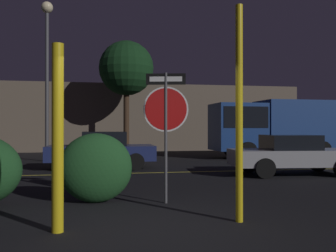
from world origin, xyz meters
TOP-DOWN VIEW (x-y plane):
  - ground_plane at (0.00, 0.00)m, footprint 260.00×260.00m
  - road_center_stripe at (0.00, 6.90)m, footprint 39.18×0.12m
  - stop_sign at (0.57, 1.91)m, footprint 0.88×0.21m
  - yellow_pole_left at (-1.31, 0.16)m, footprint 0.17×0.17m
  - yellow_pole_right at (1.45, 0.25)m, footprint 0.11×0.11m
  - hedge_bush_2 at (-0.79, 2.21)m, footprint 1.45×0.82m
  - passing_car_2 at (-0.63, 8.68)m, footprint 3.99×2.07m
  - passing_car_3 at (5.31, 5.60)m, footprint 4.12×2.06m
  - delivery_truck at (7.77, 12.02)m, footprint 6.48×2.42m
  - street_lamp at (-3.02, 11.92)m, footprint 0.52×0.52m
  - tree_0 at (0.76, 15.76)m, footprint 3.08×3.08m
  - building_backdrop at (-2.48, 20.69)m, footprint 30.17×4.87m

SIDE VIEW (x-z plane):
  - ground_plane at x=0.00m, z-range 0.00..0.00m
  - road_center_stripe at x=0.00m, z-range 0.00..0.01m
  - passing_car_3 at x=5.31m, z-range 0.01..1.27m
  - passing_car_2 at x=-0.63m, z-range 0.00..1.35m
  - hedge_bush_2 at x=-0.79m, z-range 0.00..1.38m
  - yellow_pole_left at x=-1.31m, z-range 0.00..2.69m
  - delivery_truck at x=7.77m, z-range 0.19..3.03m
  - yellow_pole_right at x=1.45m, z-range 0.00..3.44m
  - stop_sign at x=0.57m, z-range 0.52..3.10m
  - building_backdrop at x=-2.48m, z-range 0.00..4.31m
  - tree_0 at x=0.76m, z-range 1.62..8.01m
  - street_lamp at x=-3.02m, z-range 1.33..8.44m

